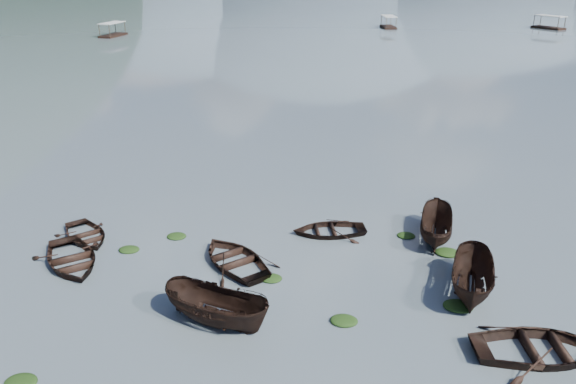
# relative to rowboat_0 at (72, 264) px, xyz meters

# --- Properties ---
(ground_plane) EXTENTS (2400.00, 2400.00, 0.00)m
(ground_plane) POSITION_rel_rowboat_0_xyz_m (9.83, -6.45, 0.00)
(ground_plane) COLOR #4A555C
(rowboat_0) EXTENTS (5.48, 5.71, 0.96)m
(rowboat_0) POSITION_rel_rowboat_0_xyz_m (0.00, 0.00, 0.00)
(rowboat_0) COLOR black
(rowboat_0) RESTS_ON ground
(rowboat_2) EXTENTS (5.19, 3.40, 1.87)m
(rowboat_2) POSITION_rel_rowboat_0_xyz_m (8.14, -3.73, 0.00)
(rowboat_2) COLOR black
(rowboat_2) RESTS_ON ground
(rowboat_3) EXTENTS (5.55, 5.64, 0.96)m
(rowboat_3) POSITION_rel_rowboat_0_xyz_m (7.83, 1.05, 0.00)
(rowboat_3) COLOR black
(rowboat_3) RESTS_ON ground
(rowboat_4) EXTENTS (5.44, 4.22, 1.04)m
(rowboat_4) POSITION_rel_rowboat_0_xyz_m (20.52, -4.11, 0.00)
(rowboat_4) COLOR black
(rowboat_4) RESTS_ON ground
(rowboat_5) EXTENTS (2.73, 5.17, 1.90)m
(rowboat_5) POSITION_rel_rowboat_0_xyz_m (18.71, -0.21, 0.00)
(rowboat_5) COLOR black
(rowboat_5) RESTS_ON ground
(rowboat_6) EXTENTS (4.63, 4.68, 0.80)m
(rowboat_6) POSITION_rel_rowboat_0_xyz_m (-0.54, 2.64, 0.00)
(rowboat_6) COLOR black
(rowboat_6) RESTS_ON ground
(rowboat_7) EXTENTS (4.46, 3.62, 0.81)m
(rowboat_7) POSITION_rel_rowboat_0_xyz_m (12.13, 4.87, 0.00)
(rowboat_7) COLOR black
(rowboat_7) RESTS_ON ground
(rowboat_8) EXTENTS (2.24, 4.61, 1.71)m
(rowboat_8) POSITION_rel_rowboat_0_xyz_m (17.68, 4.95, 0.00)
(rowboat_8) COLOR black
(rowboat_8) RESTS_ON ground
(weed_clump_0) EXTENTS (1.17, 0.95, 0.25)m
(weed_clump_0) POSITION_rel_rowboat_0_xyz_m (2.16, -7.98, 0.00)
(weed_clump_0) COLOR black
(weed_clump_0) RESTS_ON ground
(weed_clump_1) EXTENTS (1.05, 0.84, 0.23)m
(weed_clump_1) POSITION_rel_rowboat_0_xyz_m (9.76, -0.12, 0.00)
(weed_clump_1) COLOR black
(weed_clump_1) RESTS_ON ground
(weed_clump_2) EXTENTS (1.14, 0.91, 0.25)m
(weed_clump_2) POSITION_rel_rowboat_0_xyz_m (13.22, -2.96, 0.00)
(weed_clump_2) COLOR black
(weed_clump_2) RESTS_ON ground
(weed_clump_3) EXTENTS (0.96, 0.81, 0.21)m
(weed_clump_3) POSITION_rel_rowboat_0_xyz_m (16.22, 5.03, 0.00)
(weed_clump_3) COLOR black
(weed_clump_3) RESTS_ON ground
(weed_clump_4) EXTENTS (1.29, 1.02, 0.27)m
(weed_clump_4) POSITION_rel_rowboat_0_xyz_m (17.99, -1.33, 0.00)
(weed_clump_4) COLOR black
(weed_clump_4) RESTS_ON ground
(weed_clump_5) EXTENTS (1.06, 0.86, 0.22)m
(weed_clump_5) POSITION_rel_rowboat_0_xyz_m (2.21, 1.68, 0.00)
(weed_clump_5) COLOR black
(weed_clump_5) RESTS_ON ground
(weed_clump_6) EXTENTS (1.05, 0.87, 0.22)m
(weed_clump_6) POSITION_rel_rowboat_0_xyz_m (4.14, 3.40, 0.00)
(weed_clump_6) COLOR black
(weed_clump_6) RESTS_ON ground
(weed_clump_7) EXTENTS (1.25, 1.00, 0.27)m
(weed_clump_7) POSITION_rel_rowboat_0_xyz_m (18.16, 3.37, 0.00)
(weed_clump_7) COLOR black
(weed_clump_7) RESTS_ON ground
(pontoon_left) EXTENTS (3.38, 6.40, 2.34)m
(pontoon_left) POSITION_rel_rowboat_0_xyz_m (-31.85, 78.68, 0.00)
(pontoon_left) COLOR black
(pontoon_left) RESTS_ON ground
(pontoon_centre) EXTENTS (3.38, 6.22, 2.26)m
(pontoon_centre) POSITION_rel_rowboat_0_xyz_m (18.63, 98.16, 0.00)
(pontoon_centre) COLOR black
(pontoon_centre) RESTS_ON ground
(pontoon_right) EXTENTS (6.03, 6.63, 2.44)m
(pontoon_right) POSITION_rel_rowboat_0_xyz_m (50.66, 100.88, 0.00)
(pontoon_right) COLOR black
(pontoon_right) RESTS_ON ground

